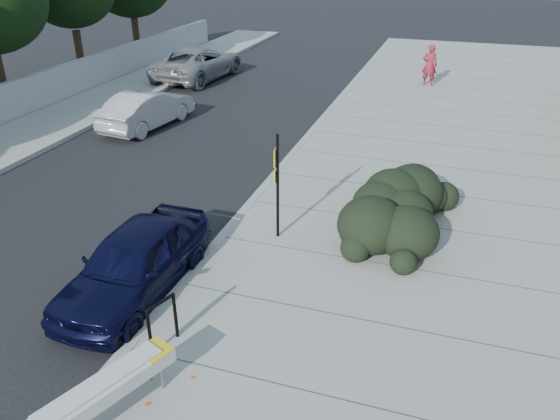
{
  "coord_description": "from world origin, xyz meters",
  "views": [
    {
      "loc": [
        4.76,
        -8.05,
        6.48
      ],
      "look_at": [
        1.4,
        2.14,
        1.0
      ],
      "focal_mm": 35.0,
      "sensor_mm": 36.0,
      "label": 1
    }
  ],
  "objects_px": {
    "bench": "(106,389)",
    "sign_post": "(277,180)",
    "wagon_silver": "(147,109)",
    "bike_rack": "(162,319)",
    "pedestrian": "(430,65)",
    "sedan_navy": "(135,262)",
    "suv_silver": "(198,63)"
  },
  "relations": [
    {
      "from": "bench",
      "to": "bike_rack",
      "type": "distance_m",
      "value": 1.61
    },
    {
      "from": "wagon_silver",
      "to": "pedestrian",
      "type": "xyz_separation_m",
      "value": [
        9.37,
        8.99,
        0.39
      ]
    },
    {
      "from": "bench",
      "to": "sign_post",
      "type": "distance_m",
      "value": 5.91
    },
    {
      "from": "bike_rack",
      "to": "suv_silver",
      "type": "xyz_separation_m",
      "value": [
        -8.1,
        18.09,
        0.07
      ]
    },
    {
      "from": "sign_post",
      "to": "suv_silver",
      "type": "relative_size",
      "value": 0.45
    },
    {
      "from": "pedestrian",
      "to": "sign_post",
      "type": "bearing_deg",
      "value": 75.13
    },
    {
      "from": "sedan_navy",
      "to": "pedestrian",
      "type": "xyz_separation_m",
      "value": [
        4.17,
        18.29,
        0.37
      ]
    },
    {
      "from": "bike_rack",
      "to": "wagon_silver",
      "type": "distance_m",
      "value": 12.58
    },
    {
      "from": "bike_rack",
      "to": "sign_post",
      "type": "distance_m",
      "value": 4.33
    },
    {
      "from": "bike_rack",
      "to": "wagon_silver",
      "type": "bearing_deg",
      "value": 140.12
    },
    {
      "from": "sedan_navy",
      "to": "wagon_silver",
      "type": "bearing_deg",
      "value": 120.22
    },
    {
      "from": "bench",
      "to": "wagon_silver",
      "type": "height_order",
      "value": "wagon_silver"
    },
    {
      "from": "sedan_navy",
      "to": "pedestrian",
      "type": "relative_size",
      "value": 2.22
    },
    {
      "from": "suv_silver",
      "to": "sedan_navy",
      "type": "bearing_deg",
      "value": 116.42
    },
    {
      "from": "bike_rack",
      "to": "sedan_navy",
      "type": "distance_m",
      "value": 1.99
    },
    {
      "from": "wagon_silver",
      "to": "suv_silver",
      "type": "bearing_deg",
      "value": -71.33
    },
    {
      "from": "bike_rack",
      "to": "sign_post",
      "type": "bearing_deg",
      "value": 99.98
    },
    {
      "from": "bench",
      "to": "suv_silver",
      "type": "distance_m",
      "value": 21.31
    },
    {
      "from": "bench",
      "to": "pedestrian",
      "type": "bearing_deg",
      "value": 104.29
    },
    {
      "from": "sedan_navy",
      "to": "pedestrian",
      "type": "distance_m",
      "value": 18.76
    },
    {
      "from": "suv_silver",
      "to": "pedestrian",
      "type": "xyz_separation_m",
      "value": [
        10.87,
        1.61,
        0.29
      ]
    },
    {
      "from": "sedan_navy",
      "to": "pedestrian",
      "type": "height_order",
      "value": "pedestrian"
    },
    {
      "from": "sign_post",
      "to": "pedestrian",
      "type": "relative_size",
      "value": 1.36
    },
    {
      "from": "wagon_silver",
      "to": "sign_post",
      "type": "bearing_deg",
      "value": 145.13
    },
    {
      "from": "bench",
      "to": "pedestrian",
      "type": "height_order",
      "value": "pedestrian"
    },
    {
      "from": "wagon_silver",
      "to": "pedestrian",
      "type": "relative_size",
      "value": 2.24
    },
    {
      "from": "bench",
      "to": "suv_silver",
      "type": "xyz_separation_m",
      "value": [
        -8.1,
        19.71,
        0.1
      ]
    },
    {
      "from": "sedan_navy",
      "to": "wagon_silver",
      "type": "relative_size",
      "value": 0.99
    },
    {
      "from": "bike_rack",
      "to": "sedan_navy",
      "type": "bearing_deg",
      "value": 153.2
    },
    {
      "from": "sedan_navy",
      "to": "suv_silver",
      "type": "relative_size",
      "value": 0.73
    },
    {
      "from": "bike_rack",
      "to": "wagon_silver",
      "type": "height_order",
      "value": "wagon_silver"
    },
    {
      "from": "suv_silver",
      "to": "wagon_silver",
      "type": "bearing_deg",
      "value": 106.03
    }
  ]
}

